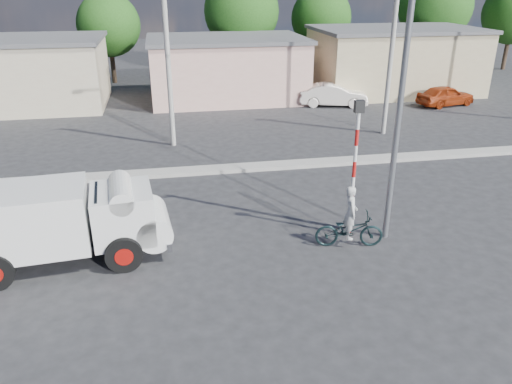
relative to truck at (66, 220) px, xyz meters
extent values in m
plane|color=#272729|center=(5.27, -1.49, -1.30)|extent=(120.00, 120.00, 0.00)
cube|color=#99968E|center=(5.27, 6.51, -1.22)|extent=(40.00, 0.80, 0.16)
cylinder|color=black|center=(-1.93, 0.82, -0.78)|extent=(1.06, 0.40, 1.04)
cylinder|color=#B3120C|center=(-1.93, 0.82, -0.78)|extent=(0.54, 0.38, 0.51)
cylinder|color=black|center=(1.54, -0.85, -0.78)|extent=(1.06, 0.40, 1.04)
cylinder|color=#B3120C|center=(1.54, -0.85, -0.78)|extent=(0.54, 0.38, 0.51)
cylinder|color=black|center=(1.36, 1.12, -0.78)|extent=(1.06, 0.40, 1.04)
cylinder|color=#B3120C|center=(1.36, 1.12, -0.78)|extent=(0.54, 0.38, 0.51)
cube|color=black|center=(-0.24, -0.02, -0.70)|extent=(4.43, 1.62, 0.17)
cube|color=white|center=(-1.08, -0.10, 0.17)|extent=(3.57, 2.38, 1.75)
cube|color=white|center=(1.55, 0.14, 0.03)|extent=(1.87, 2.08, 1.46)
cylinder|color=white|center=(2.35, 0.21, -0.40)|extent=(1.21, 2.02, 1.04)
cylinder|color=white|center=(1.55, 0.14, 0.69)|extent=(0.83, 1.99, 0.66)
cube|color=silver|center=(2.72, 0.25, -0.78)|extent=(0.32, 2.03, 0.26)
cube|color=black|center=(0.89, 0.08, 0.45)|extent=(0.22, 1.60, 0.66)
imported|color=black|center=(8.20, -0.66, -0.75)|extent=(2.15, 1.07, 1.08)
imported|color=silver|center=(8.20, -0.66, -0.46)|extent=(0.50, 0.67, 1.68)
imported|color=white|center=(13.65, 16.92, -0.59)|extent=(4.53, 2.51, 1.41)
imported|color=#99300E|center=(20.76, 15.67, -0.64)|extent=(4.08, 2.34, 1.31)
cylinder|color=red|center=(8.47, 0.01, -1.05)|extent=(0.11, 0.11, 0.50)
cylinder|color=white|center=(8.47, 0.01, -0.55)|extent=(0.11, 0.11, 0.50)
cylinder|color=red|center=(8.47, 0.01, -0.05)|extent=(0.11, 0.11, 0.50)
cylinder|color=white|center=(8.47, 0.01, 0.45)|extent=(0.11, 0.11, 0.50)
cylinder|color=red|center=(8.47, 0.01, 0.95)|extent=(0.11, 0.11, 0.50)
cylinder|color=white|center=(8.47, 0.01, 1.45)|extent=(0.11, 0.11, 0.50)
cylinder|color=red|center=(8.47, 0.01, 1.95)|extent=(0.11, 0.11, 0.50)
cylinder|color=white|center=(8.47, 0.01, 2.45)|extent=(0.11, 0.11, 0.50)
cube|color=black|center=(8.47, 0.01, 2.88)|extent=(0.28, 0.18, 0.36)
cylinder|color=slate|center=(9.57, -0.29, 3.20)|extent=(0.18, 0.18, 9.00)
cube|color=#C5B395|center=(-6.73, 20.51, 0.70)|extent=(12.00, 7.00, 4.00)
cube|color=#DBA696|center=(7.27, 20.51, 0.60)|extent=(10.00, 7.00, 3.80)
cube|color=#59595B|center=(7.27, 20.51, 2.62)|extent=(10.30, 7.30, 0.24)
cube|color=tan|center=(19.27, 20.51, 0.80)|extent=(11.00, 7.00, 4.20)
cube|color=#59595B|center=(19.27, 20.51, 3.02)|extent=(11.30, 7.30, 0.24)
cylinder|color=#38281E|center=(-0.73, 27.51, 0.44)|extent=(0.36, 0.36, 3.47)
sphere|color=#2D641E|center=(-0.73, 27.51, 3.04)|extent=(4.71, 4.71, 4.71)
cylinder|color=#38281E|center=(9.27, 26.51, 0.80)|extent=(0.36, 0.36, 4.20)
sphere|color=#2D641E|center=(9.27, 26.51, 3.95)|extent=(5.70, 5.70, 5.70)
cylinder|color=#38281E|center=(16.27, 28.51, 0.52)|extent=(0.36, 0.36, 3.64)
sphere|color=#2D641E|center=(16.27, 28.51, 3.25)|extent=(4.94, 4.94, 4.94)
cylinder|color=#38281E|center=(25.27, 26.51, 0.89)|extent=(0.36, 0.36, 4.37)
sphere|color=#2D641E|center=(25.27, 26.51, 4.16)|extent=(5.93, 5.93, 5.93)
cylinder|color=#38281E|center=(33.27, 27.51, 0.61)|extent=(0.36, 0.36, 3.81)
cylinder|color=#99968E|center=(3.27, 10.51, 2.70)|extent=(0.24, 0.24, 8.00)
cylinder|color=#99968E|center=(14.27, 10.51, 2.70)|extent=(0.24, 0.24, 8.00)
camera|label=1|loc=(2.94, -13.36, 6.28)|focal=35.00mm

